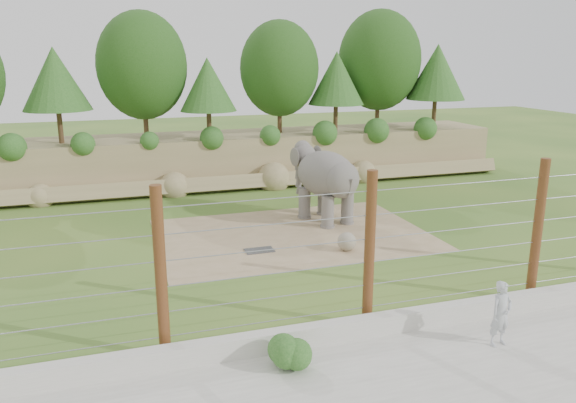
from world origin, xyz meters
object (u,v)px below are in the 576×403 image
object	(u,v)px
barrier_fence	(369,250)
zookeeper	(501,314)
elephant	(326,185)
stone_ball	(347,242)

from	to	relation	value
barrier_fence	zookeeper	size ratio (longest dim) A/B	12.80
elephant	zookeeper	xyz separation A→B (m)	(0.16, -10.69, -0.71)
stone_ball	barrier_fence	xyz separation A→B (m)	(-1.73, -5.21, 1.65)
elephant	barrier_fence	world-z (taller)	barrier_fence
elephant	barrier_fence	distance (m)	9.16
elephant	barrier_fence	size ratio (longest dim) A/B	0.18
elephant	stone_ball	bearing A→B (deg)	-114.95
stone_ball	barrier_fence	world-z (taller)	barrier_fence
zookeeper	barrier_fence	bearing A→B (deg)	135.81
elephant	zookeeper	world-z (taller)	elephant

